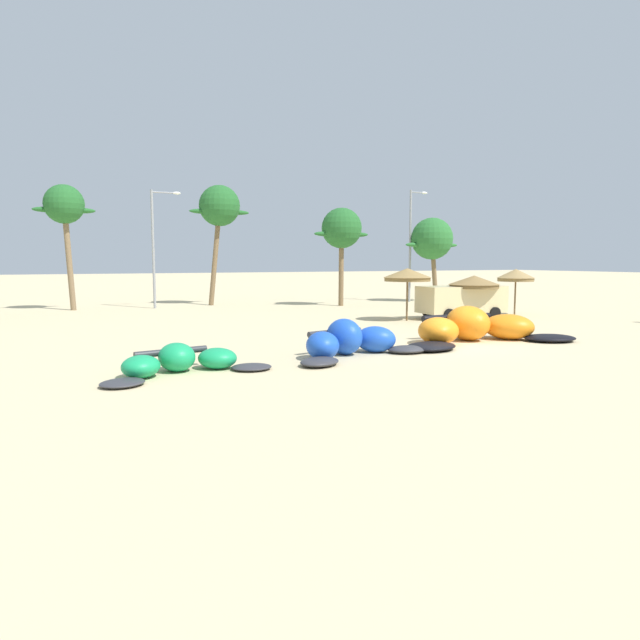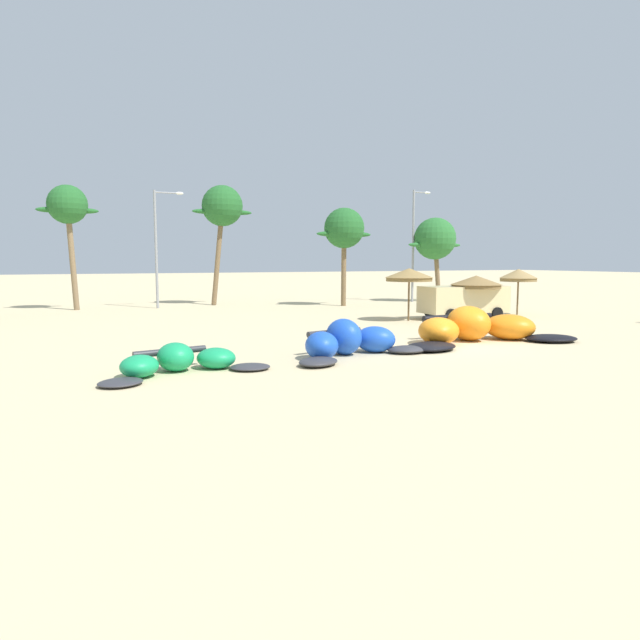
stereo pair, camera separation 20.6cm
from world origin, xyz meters
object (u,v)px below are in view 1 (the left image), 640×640
at_px(beach_umbrella_middle, 474,282).
at_px(lamppost_east_center, 412,240).
at_px(kite_left_of_center, 474,328).
at_px(lamppost_west_center, 156,241).
at_px(beach_umbrella_near_palms, 516,275).
at_px(kite_far_left, 180,362).
at_px(palm_center_right, 432,239).
at_px(parked_van, 460,299).
at_px(kite_left, 350,342).
at_px(palm_left, 64,207).
at_px(palm_left_of_gap, 219,208).
at_px(palm_center_left, 342,229).
at_px(beach_umbrella_near_van, 407,275).

distance_m(beach_umbrella_middle, lamppost_east_center, 13.63).
bearing_deg(kite_left_of_center, lamppost_west_center, 112.05).
bearing_deg(beach_umbrella_near_palms, kite_left_of_center, -140.99).
bearing_deg(kite_far_left, palm_center_right, 40.64).
bearing_deg(parked_van, kite_left, -143.68).
bearing_deg(kite_far_left, palm_left, 95.63).
relative_size(kite_left_of_center, lamppost_west_center, 1.03).
bearing_deg(palm_left_of_gap, kite_far_left, -107.96).
xyz_separation_m(kite_left_of_center, lamppost_east_center, (10.40, 19.85, 4.35)).
bearing_deg(palm_left_of_gap, kite_left_of_center, -79.75).
bearing_deg(palm_center_left, beach_umbrella_middle, -77.25).
relative_size(beach_umbrella_near_van, lamppost_west_center, 0.36).
relative_size(kite_left, palm_left, 0.68).
bearing_deg(parked_van, beach_umbrella_near_van, 175.98).
bearing_deg(palm_center_left, palm_center_right, 4.25).
bearing_deg(lamppost_west_center, beach_umbrella_near_palms, -36.40).
relative_size(parked_van, palm_center_left, 0.71).
bearing_deg(palm_center_right, parked_van, -119.22).
bearing_deg(beach_umbrella_near_palms, parked_van, -174.64).
bearing_deg(kite_far_left, beach_umbrella_middle, 25.47).
xyz_separation_m(palm_center_left, palm_center_right, (8.38, 0.62, -0.56)).
bearing_deg(parked_van, lamppost_west_center, 134.99).
distance_m(kite_left_of_center, lamppost_east_center, 22.82).
bearing_deg(lamppost_west_center, kite_far_left, -97.77).
bearing_deg(palm_left_of_gap, lamppost_west_center, -167.43).
distance_m(kite_far_left, palm_center_right, 32.02).
relative_size(beach_umbrella_middle, palm_center_right, 0.43).
height_order(beach_umbrella_near_van, lamppost_east_center, lamppost_east_center).
height_order(beach_umbrella_middle, palm_left, palm_left).
xyz_separation_m(kite_far_left, kite_left, (5.94, 0.55, 0.15)).
xyz_separation_m(kite_left_of_center, lamppost_west_center, (-8.94, 22.07, 4.03)).
height_order(beach_umbrella_near_palms, palm_center_left, palm_center_left).
height_order(beach_umbrella_near_palms, parked_van, beach_umbrella_near_palms).
relative_size(palm_left, palm_center_left, 1.16).
distance_m(kite_left, kite_left_of_center, 6.27).
distance_m(beach_umbrella_near_van, palm_center_left, 11.16).
height_order(kite_left_of_center, palm_center_left, palm_center_left).
xyz_separation_m(kite_left, beach_umbrella_middle, (12.28, 8.12, 1.61)).
distance_m(beach_umbrella_near_palms, palm_left_of_gap, 21.20).
bearing_deg(kite_left_of_center, beach_umbrella_middle, 49.98).
bearing_deg(beach_umbrella_middle, kite_left_of_center, -130.02).
height_order(palm_left_of_gap, lamppost_east_center, lamppost_east_center).
height_order(palm_left, palm_center_right, palm_left).
xyz_separation_m(palm_left_of_gap, lamppost_west_center, (-4.76, -1.06, -2.55)).
distance_m(palm_center_left, lamppost_west_center, 12.96).
xyz_separation_m(parked_van, palm_left, (-20.00, 15.20, 5.64)).
relative_size(beach_umbrella_middle, palm_left_of_gap, 0.33).
distance_m(beach_umbrella_near_palms, palm_left, 28.98).
bearing_deg(kite_far_left, lamppost_west_center, 82.23).
relative_size(beach_umbrella_near_van, palm_center_right, 0.43).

